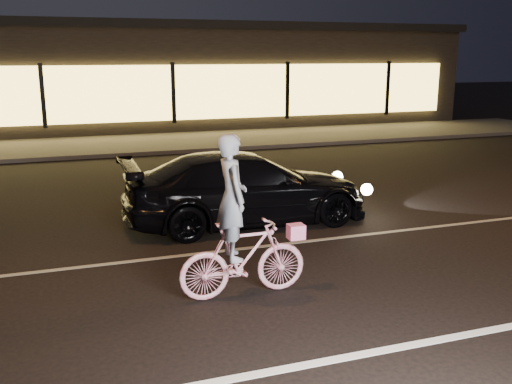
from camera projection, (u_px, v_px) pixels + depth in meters
name	position (u px, v px, depth m)	size (l,w,h in m)	color
ground	(390.00, 284.00, 7.61)	(90.00, 90.00, 0.00)	black
lane_stripe_near	(465.00, 335.00, 6.23)	(60.00, 0.12, 0.01)	silver
lane_stripe_far	(325.00, 239.00, 9.45)	(60.00, 0.10, 0.01)	gray
sidewalk	(185.00, 142.00, 19.54)	(30.00, 4.00, 0.12)	#383533
storefront	(154.00, 74.00, 24.53)	(25.40, 8.42, 4.20)	black
cyclist	(240.00, 240.00, 7.09)	(1.65, 0.57, 2.08)	#D8365F
sedan	(247.00, 188.00, 10.26)	(4.44, 1.81, 1.29)	black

